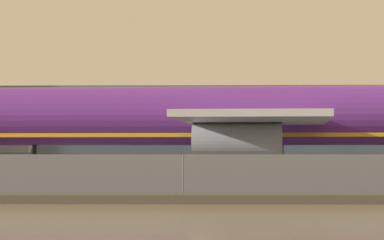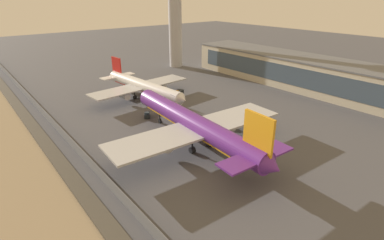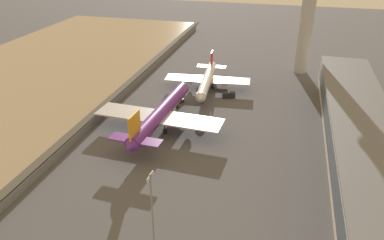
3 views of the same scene
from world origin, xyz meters
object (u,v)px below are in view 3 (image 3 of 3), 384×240
Objects in this scene: passenger_jet_white_red at (207,80)px; apron_light_mast_apron_west at (152,210)px; ops_van at (228,95)px; cargo_jet_purple at (160,114)px; baggage_tug at (180,100)px; control_tower at (308,14)px.

apron_light_mast_apron_west is at bearing 5.62° from passenger_jet_white_red.
passenger_jet_white_red is 12.44m from ops_van.
cargo_jet_purple is at bearing -11.62° from passenger_jet_white_red.
passenger_jet_white_red is 7.65× the size of ops_van.
baggage_tug is 0.07× the size of control_tower.
cargo_jet_purple is 88.84m from control_tower.
apron_light_mast_apron_west is (53.32, 16.90, 5.73)m from cargo_jet_purple.
ops_van is (-9.57, 18.03, 0.47)m from baggage_tug.
control_tower reaches higher than baggage_tug.
ops_van is at bearing 60.09° from passenger_jet_white_red.
baggage_tug is at bearing -62.04° from ops_van.
passenger_jet_white_red is at bearing -48.76° from control_tower.
passenger_jet_white_red is (-38.31, 7.88, -0.91)m from cargo_jet_purple.
apron_light_mast_apron_west is (91.63, 9.02, 6.63)m from passenger_jet_white_red.
ops_van is 55.67m from control_tower.
cargo_jet_purple is 39.12m from passenger_jet_white_red.
passenger_jet_white_red reaches higher than ops_van.
cargo_jet_purple reaches higher than passenger_jet_white_red.
cargo_jet_purple is 1.07× the size of control_tower.
apron_light_mast_apron_west is (85.66, -1.34, 10.06)m from ops_van.
apron_light_mast_apron_west reaches higher than cargo_jet_purple.
ops_van is at bearing 179.10° from apron_light_mast_apron_west.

